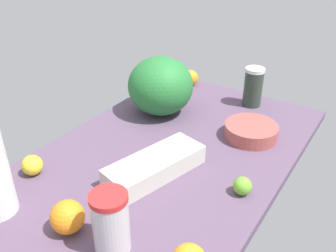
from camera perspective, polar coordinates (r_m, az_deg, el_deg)
The scene contains 10 objects.
countertop at distance 127.99cm, azimuth 0.00°, elevation -4.48°, with size 120.00×76.00×3.00cm, color #57445B.
shaker_bottle at distance 158.76cm, azimuth 12.86°, elevation 5.83°, with size 7.88×7.88×16.31cm.
tumbler_cup at distance 90.35cm, azimuth -8.73°, elevation -14.29°, with size 9.00×9.00×16.09cm.
egg_carton at distance 115.11cm, azimuth -1.99°, elevation -6.10°, with size 32.38×12.00×6.16cm, color beige.
watermelon at distance 147.54cm, azimuth -1.14°, elevation 6.13°, with size 25.67×25.67×22.93cm, color #257132.
mixing_bowl at distance 137.12cm, azimuth 12.52°, elevation -0.76°, with size 18.94×18.94×5.04cm, color #A84E47.
lime_near_front at distance 110.01cm, azimuth 11.28°, elevation -8.95°, with size 5.39×5.39×5.39cm, color #68B32F.
orange_loose at distance 175.97cm, azimuth 3.40°, elevation 7.33°, with size 7.38×7.38×7.38cm, color orange.
orange_far_back at distance 99.28cm, azimuth -15.07°, elevation -13.24°, with size 8.72×8.72×8.72cm, color orange.
lemon_beside_bowl at distance 122.48cm, azimuth -19.98°, elevation -5.63°, with size 6.39×6.39×6.39cm, color yellow.
Camera 1 is at (88.88, 57.77, 73.22)cm, focal length 40.00 mm.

